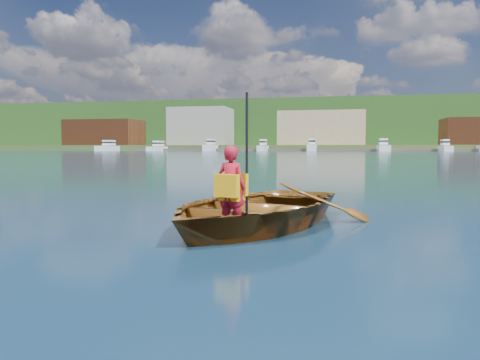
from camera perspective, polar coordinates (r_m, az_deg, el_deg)
The scene contains 8 objects.
ground at distance 6.46m, azimuth -2.53°, elevation -6.72°, with size 600.00×600.00×0.00m.
rowboat at distance 7.13m, azimuth 1.65°, elevation -3.50°, with size 4.02×4.77×0.84m.
child_paddler at distance 6.23m, azimuth -1.02°, elevation -0.90°, with size 0.47×0.42×1.83m.
shoreline at distance 242.93m, azimuth 11.73°, elevation 6.07°, with size 400.00×140.00×22.00m.
dock at distance 154.48m, azimuth 15.85°, elevation 3.55°, with size 160.05×7.76×0.80m.
waterfront_buildings at distance 171.52m, azimuth 8.97°, elevation 6.14°, with size 202.00×16.00×14.00m.
marina_yachts at distance 149.50m, azimuth 10.66°, elevation 3.99°, with size 146.62×13.46×4.23m.
hillside_trees at distance 241.12m, azimuth 15.89°, elevation 7.71°, with size 278.37×83.33×26.41m.
Camera 1 is at (1.60, -6.14, 1.20)m, focal length 35.00 mm.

